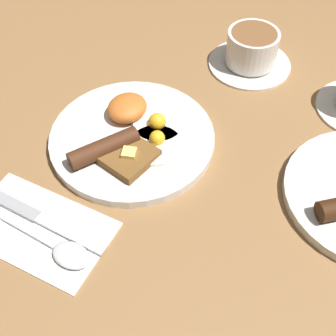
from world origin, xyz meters
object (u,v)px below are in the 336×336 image
(spoon, at_px, (60,249))
(breakfast_plate_near, at_px, (132,137))
(teacup_near, at_px, (251,51))
(knife, at_px, (37,217))

(spoon, bearing_deg, breakfast_plate_near, 97.39)
(teacup_near, distance_m, spoon, 0.48)
(knife, xyz_separation_m, spoon, (0.02, 0.06, 0.00))
(breakfast_plate_near, distance_m, teacup_near, 0.28)
(teacup_near, distance_m, knife, 0.47)
(breakfast_plate_near, distance_m, spoon, 0.21)
(breakfast_plate_near, bearing_deg, spoon, 9.84)
(knife, height_order, spoon, spoon)
(spoon, bearing_deg, knife, 158.27)
(teacup_near, bearing_deg, spoon, -3.51)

